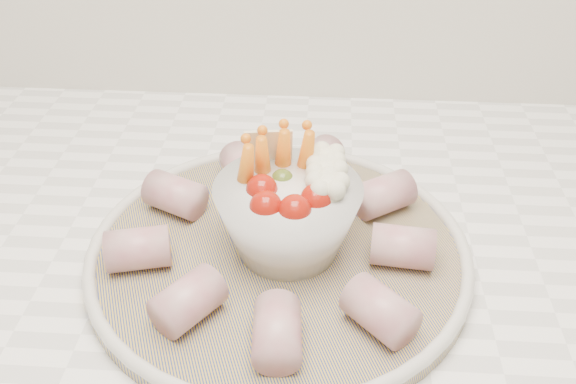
{
  "coord_description": "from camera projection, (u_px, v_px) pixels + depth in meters",
  "views": [
    {
      "loc": [
        -0.03,
        0.96,
        1.32
      ],
      "look_at": [
        -0.06,
        1.42,
        1.0
      ],
      "focal_mm": 40.0,
      "sensor_mm": 36.0,
      "label": 1
    }
  ],
  "objects": [
    {
      "name": "veggie_bowl",
      "position": [
        289.0,
        211.0,
        0.57
      ],
      "size": [
        0.13,
        0.13,
        0.11
      ],
      "color": "silver",
      "rests_on": "serving_platter"
    },
    {
      "name": "serving_platter",
      "position": [
        279.0,
        252.0,
        0.59
      ],
      "size": [
        0.46,
        0.46,
        0.02
      ],
      "color": "navy",
      "rests_on": "kitchen_counter"
    },
    {
      "name": "cured_meat_rolls",
      "position": [
        279.0,
        233.0,
        0.58
      ],
      "size": [
        0.29,
        0.3,
        0.04
      ],
      "color": "#A84C5C",
      "rests_on": "serving_platter"
    }
  ]
}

